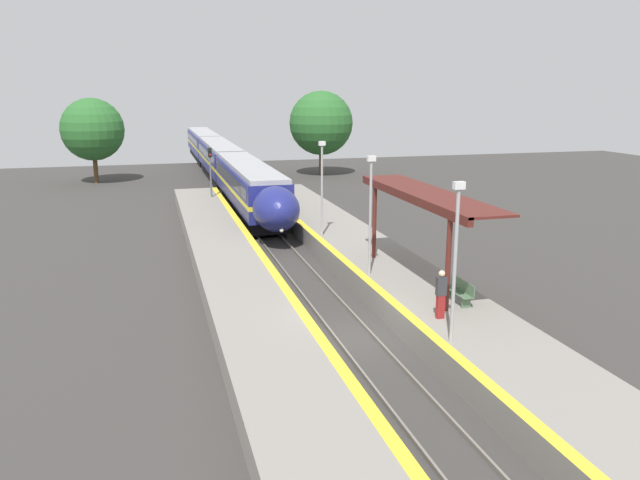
% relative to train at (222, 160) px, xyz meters
% --- Properties ---
extents(ground_plane, '(120.00, 120.00, 0.00)m').
position_rel_train_xyz_m(ground_plane, '(0.00, -42.41, -2.18)').
color(ground_plane, '#383533').
extents(rail_left, '(0.08, 90.00, 0.15)m').
position_rel_train_xyz_m(rail_left, '(-0.72, -42.41, -2.10)').
color(rail_left, slate).
rests_on(rail_left, ground_plane).
extents(rail_right, '(0.08, 90.00, 0.15)m').
position_rel_train_xyz_m(rail_right, '(0.72, -42.41, -2.10)').
color(rail_right, slate).
rests_on(rail_right, ground_plane).
extents(train, '(2.89, 59.40, 3.79)m').
position_rel_train_xyz_m(train, '(0.00, 0.00, 0.00)').
color(train, black).
rests_on(train, ground_plane).
extents(platform_right, '(4.03, 64.00, 1.03)m').
position_rel_train_xyz_m(platform_right, '(3.69, -42.41, -1.66)').
color(platform_right, gray).
rests_on(platform_right, ground_plane).
extents(platform_left, '(3.51, 64.00, 1.03)m').
position_rel_train_xyz_m(platform_left, '(-3.42, -42.41, -1.66)').
color(platform_left, gray).
rests_on(platform_left, ground_plane).
extents(platform_bench, '(0.44, 1.78, 0.89)m').
position_rel_train_xyz_m(platform_bench, '(4.37, -42.45, -0.67)').
color(platform_bench, '#4C6B4C').
rests_on(platform_bench, platform_right).
extents(person_waiting, '(0.36, 0.24, 1.82)m').
position_rel_train_xyz_m(person_waiting, '(2.84, -43.84, -0.20)').
color(person_waiting, maroon).
rests_on(person_waiting, platform_right).
extents(railway_signal, '(0.28, 0.28, 4.80)m').
position_rel_train_xyz_m(railway_signal, '(-2.55, -15.04, 0.73)').
color(railway_signal, '#59595E').
rests_on(railway_signal, ground_plane).
extents(lamppost_near, '(0.36, 0.20, 5.35)m').
position_rel_train_xyz_m(lamppost_near, '(2.22, -45.94, 1.91)').
color(lamppost_near, '#9E9EA3').
rests_on(lamppost_near, platform_right).
extents(lamppost_mid, '(0.36, 0.20, 5.35)m').
position_rel_train_xyz_m(lamppost_mid, '(2.22, -37.94, 1.91)').
color(lamppost_mid, '#9E9EA3').
rests_on(lamppost_mid, platform_right).
extents(lamppost_far, '(0.36, 0.20, 5.35)m').
position_rel_train_xyz_m(lamppost_far, '(2.22, -29.94, 1.91)').
color(lamppost_far, '#9E9EA3').
rests_on(lamppost_far, platform_right).
extents(station_canopy, '(2.02, 10.91, 3.89)m').
position_rel_train_xyz_m(station_canopy, '(4.00, -39.20, 2.48)').
color(station_canopy, '#511E19').
rests_on(station_canopy, platform_right).
extents(background_tree_left, '(6.11, 6.11, 8.36)m').
position_rel_train_xyz_m(background_tree_left, '(-12.26, 2.42, 3.12)').
color(background_tree_left, brown).
rests_on(background_tree_left, ground_plane).
extents(background_tree_right, '(6.81, 6.81, 9.01)m').
position_rel_train_xyz_m(background_tree_right, '(11.02, 2.14, 3.42)').
color(background_tree_right, brown).
rests_on(background_tree_right, ground_plane).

